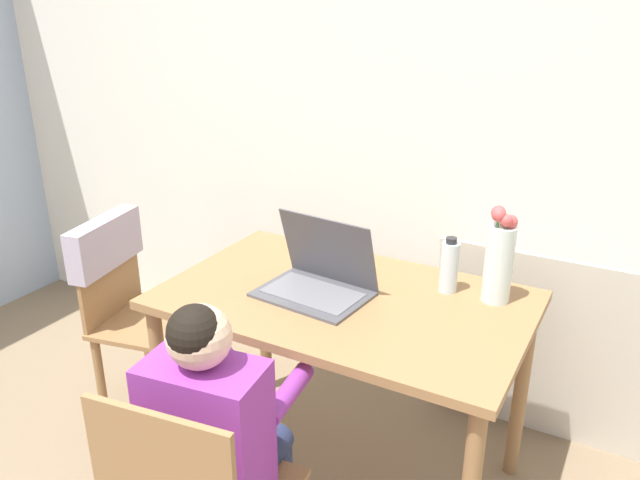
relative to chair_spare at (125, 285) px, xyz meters
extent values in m
cube|color=white|center=(0.86, 0.71, 0.69)|extent=(6.40, 0.05, 2.50)
cube|color=olive|center=(0.98, 0.03, 0.16)|extent=(1.19, 0.74, 0.03)
cylinder|color=olive|center=(0.43, -0.29, -0.21)|extent=(0.05, 0.05, 0.71)
cylinder|color=olive|center=(0.43, 0.35, -0.21)|extent=(0.05, 0.05, 0.71)
cylinder|color=olive|center=(1.52, 0.35, -0.21)|extent=(0.05, 0.05, 0.71)
cube|color=olive|center=(0.12, 0.02, -0.15)|extent=(0.47, 0.47, 0.02)
cube|color=olive|center=(-0.07, -0.01, 0.06)|extent=(0.09, 0.38, 0.40)
cylinder|color=olive|center=(0.32, -0.11, -0.36)|extent=(0.04, 0.04, 0.40)
cylinder|color=olive|center=(0.25, 0.22, -0.36)|extent=(0.04, 0.04, 0.40)
cylinder|color=olive|center=(-0.01, -0.18, -0.36)|extent=(0.04, 0.04, 0.40)
cylinder|color=olive|center=(-0.08, 0.16, -0.36)|extent=(0.04, 0.04, 0.40)
cube|color=#ADA3B7|center=(-0.07, -0.01, 0.17)|extent=(0.16, 0.40, 0.20)
cube|color=purple|center=(0.93, -0.63, 0.06)|extent=(0.32, 0.22, 0.41)
sphere|color=beige|center=(0.93, -0.63, 0.35)|extent=(0.16, 0.16, 0.16)
sphere|color=black|center=(0.93, -0.65, 0.37)|extent=(0.13, 0.13, 0.13)
cylinder|color=navy|center=(0.98, -0.49, -0.13)|extent=(0.13, 0.29, 0.09)
cylinder|color=navy|center=(0.85, -0.50, -0.13)|extent=(0.13, 0.29, 0.09)
cylinder|color=purple|center=(1.03, -0.41, 0.08)|extent=(0.09, 0.25, 0.06)
cylinder|color=purple|center=(0.78, -0.44, 0.08)|extent=(0.09, 0.25, 0.06)
cube|color=#4C4C51|center=(0.89, -0.01, 0.18)|extent=(0.38, 0.29, 0.01)
cube|color=slate|center=(0.89, -0.01, 0.18)|extent=(0.33, 0.21, 0.00)
cube|color=#4C4C51|center=(0.89, 0.08, 0.30)|extent=(0.36, 0.11, 0.25)
cube|color=silver|center=(0.90, 0.08, 0.31)|extent=(0.32, 0.10, 0.22)
cylinder|color=silver|center=(1.42, 0.24, 0.30)|extent=(0.09, 0.09, 0.25)
cylinder|color=#3D7A38|center=(1.44, 0.25, 0.33)|extent=(0.01, 0.01, 0.22)
sphere|color=#CC4C4C|center=(1.44, 0.25, 0.44)|extent=(0.05, 0.05, 0.05)
cylinder|color=#3D7A38|center=(1.42, 0.27, 0.32)|extent=(0.01, 0.01, 0.20)
sphere|color=#CC4C4C|center=(1.42, 0.27, 0.42)|extent=(0.03, 0.03, 0.03)
cylinder|color=#3D7A38|center=(1.40, 0.25, 0.35)|extent=(0.01, 0.01, 0.24)
sphere|color=#CC4C4C|center=(1.40, 0.25, 0.47)|extent=(0.05, 0.05, 0.05)
cylinder|color=#3D7A38|center=(1.41, 0.23, 0.35)|extent=(0.01, 0.01, 0.24)
sphere|color=#CC4C4C|center=(1.41, 0.23, 0.47)|extent=(0.04, 0.04, 0.04)
cylinder|color=#3D7A38|center=(1.43, 0.23, 0.34)|extent=(0.01, 0.01, 0.23)
sphere|color=#CC4C4C|center=(1.43, 0.23, 0.45)|extent=(0.04, 0.04, 0.04)
cylinder|color=silver|center=(1.26, 0.24, 0.26)|extent=(0.06, 0.06, 0.17)
cylinder|color=#262628|center=(1.26, 0.24, 0.35)|extent=(0.04, 0.04, 0.02)
cube|color=silver|center=(1.55, 0.59, -0.16)|extent=(0.84, 0.13, 0.81)
camera|label=1|loc=(1.80, -1.61, 1.10)|focal=35.00mm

